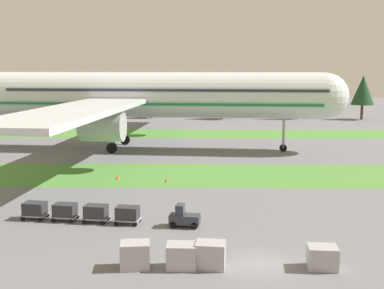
{
  "coord_description": "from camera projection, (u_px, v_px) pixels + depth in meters",
  "views": [
    {
      "loc": [
        -4.25,
        -32.91,
        13.52
      ],
      "look_at": [
        -5.55,
        28.55,
        4.0
      ],
      "focal_mm": 46.08,
      "sensor_mm": 36.0,
      "label": 1
    }
  ],
  "objects": [
    {
      "name": "ground_plane",
      "position": [
        262.0,
        263.0,
        34.49
      ],
      "size": [
        400.0,
        400.0,
        0.0
      ],
      "primitive_type": "plane",
      "color": "slate"
    },
    {
      "name": "grass_strip_near",
      "position": [
        235.0,
        175.0,
        63.1
      ],
      "size": [
        320.0,
        14.16,
        0.01
      ],
      "primitive_type": "cube",
      "color": "#4C8438",
      "rests_on": "ground"
    },
    {
      "name": "grass_strip_far",
      "position": [
        223.0,
        134.0,
        102.94
      ],
      "size": [
        320.0,
        14.16,
        0.01
      ],
      "primitive_type": "cube",
      "color": "#4C8438",
      "rests_on": "ground"
    },
    {
      "name": "airliner",
      "position": [
        132.0,
        95.0,
        82.13
      ],
      "size": [
        70.55,
        87.01,
        25.63
      ],
      "rotation": [
        0.0,
        0.0,
        -1.66
      ],
      "color": "silver",
      "rests_on": "ground"
    },
    {
      "name": "baggage_tug",
      "position": [
        184.0,
        217.0,
        42.38
      ],
      "size": [
        2.76,
        1.65,
        1.97
      ],
      "rotation": [
        0.0,
        0.0,
        -1.71
      ],
      "color": "#2D333D",
      "rests_on": "ground"
    },
    {
      "name": "cargo_dolly_lead",
      "position": [
        128.0,
        214.0,
        43.16
      ],
      "size": [
        2.39,
        1.79,
        1.55
      ],
      "rotation": [
        0.0,
        0.0,
        -1.71
      ],
      "color": "#A3A3A8",
      "rests_on": "ground"
    },
    {
      "name": "cargo_dolly_second",
      "position": [
        96.0,
        212.0,
        43.62
      ],
      "size": [
        2.39,
        1.79,
        1.55
      ],
      "rotation": [
        0.0,
        0.0,
        -1.71
      ],
      "color": "#A3A3A8",
      "rests_on": "ground"
    },
    {
      "name": "cargo_dolly_third",
      "position": [
        65.0,
        211.0,
        44.08
      ],
      "size": [
        2.39,
        1.79,
        1.55
      ],
      "rotation": [
        0.0,
        0.0,
        -1.71
      ],
      "color": "#A3A3A8",
      "rests_on": "ground"
    },
    {
      "name": "cargo_dolly_fourth",
      "position": [
        35.0,
        209.0,
        44.54
      ],
      "size": [
        2.39,
        1.79,
        1.55
      ],
      "rotation": [
        0.0,
        0.0,
        -1.71
      ],
      "color": "#A3A3A8",
      "rests_on": "ground"
    },
    {
      "name": "uld_container_0",
      "position": [
        181.0,
        256.0,
        33.61
      ],
      "size": [
        2.02,
        1.63,
        1.69
      ],
      "primitive_type": "cube",
      "rotation": [
        0.0,
        0.0,
        -0.01
      ],
      "color": "#A3A3A8",
      "rests_on": "ground"
    },
    {
      "name": "uld_container_1",
      "position": [
        135.0,
        255.0,
        33.64
      ],
      "size": [
        2.15,
        1.8,
        1.79
      ],
      "primitive_type": "cube",
      "rotation": [
        0.0,
        0.0,
        0.1
      ],
      "color": "#A3A3A8",
      "rests_on": "ground"
    },
    {
      "name": "uld_container_2",
      "position": [
        210.0,
        255.0,
        33.67
      ],
      "size": [
        2.17,
        1.81,
        1.79
      ],
      "primitive_type": "cube",
      "rotation": [
        0.0,
        0.0,
        -0.11
      ],
      "color": "#A3A3A8",
      "rests_on": "ground"
    },
    {
      "name": "uld_container_3",
      "position": [
        322.0,
        257.0,
        33.53
      ],
      "size": [
        2.13,
        1.77,
        1.56
      ],
      "primitive_type": "cube",
      "rotation": [
        0.0,
        0.0,
        -0.09
      ],
      "color": "#A3A3A8",
      "rests_on": "ground"
    },
    {
      "name": "taxiway_marker_0",
      "position": [
        118.0,
        177.0,
        60.62
      ],
      "size": [
        0.44,
        0.44,
        0.52
      ],
      "primitive_type": "cone",
      "color": "orange",
      "rests_on": "ground"
    },
    {
      "name": "taxiway_marker_1",
      "position": [
        167.0,
        180.0,
        59.23
      ],
      "size": [
        0.44,
        0.44,
        0.52
      ],
      "primitive_type": "cone",
      "color": "orange",
      "rests_on": "ground"
    },
    {
      "name": "distant_tree_line",
      "position": [
        259.0,
        93.0,
        132.18
      ],
      "size": [
        168.9,
        9.58,
        12.08
      ],
      "color": "#4C3823",
      "rests_on": "ground"
    }
  ]
}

